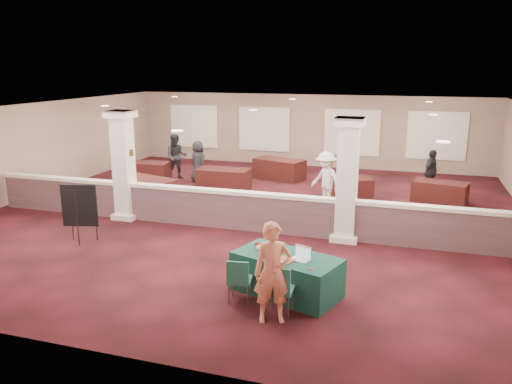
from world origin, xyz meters
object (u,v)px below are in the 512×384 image
(far_table_back_center, at_px, (279,169))
(attendee_a, at_px, (176,156))
(far_table_front_left, at_px, (147,190))
(far_table_front_right, at_px, (348,187))
(woman, at_px, (273,273))
(far_table_back_right, at_px, (440,192))
(attendee_b, at_px, (326,180))
(attendee_c, at_px, (431,173))
(near_table, at_px, (287,275))
(far_table_front_center, at_px, (224,179))
(attendee_d, at_px, (198,162))
(conf_chair_main, at_px, (279,286))
(easel_board, at_px, (80,206))
(far_table_back_left, at_px, (147,171))
(conf_chair_side, at_px, (239,277))

(far_table_back_center, distance_m, attendee_a, 4.16)
(far_table_front_left, height_order, far_table_front_right, far_table_front_left)
(woman, distance_m, far_table_back_right, 9.93)
(far_table_front_left, distance_m, far_table_back_center, 5.77)
(far_table_front_right, bearing_deg, attendee_b, -108.03)
(attendee_c, bearing_deg, far_table_back_right, -138.23)
(woman, height_order, far_table_back_center, woman)
(far_table_back_right, xyz_separation_m, attendee_c, (-0.30, 0.90, 0.46))
(near_table, height_order, far_table_back_right, near_table)
(woman, relative_size, attendee_b, 1.01)
(far_table_front_center, bearing_deg, far_table_back_center, 56.96)
(woman, xyz_separation_m, attendee_d, (-5.72, 9.73, -0.11))
(conf_chair_main, height_order, attendee_c, attendee_c)
(easel_board, bearing_deg, conf_chair_main, -36.57)
(conf_chair_main, height_order, attendee_b, attendee_b)
(far_table_back_left, distance_m, attendee_d, 2.17)
(conf_chair_side, bearing_deg, attendee_c, 60.98)
(near_table, height_order, far_table_back_center, near_table)
(attendee_b, bearing_deg, woman, -51.81)
(conf_chair_main, distance_m, attendee_d, 11.14)
(attendee_b, bearing_deg, attendee_a, -165.17)
(conf_chair_main, distance_m, conf_chair_side, 0.91)
(far_table_back_center, distance_m, attendee_d, 3.28)
(conf_chair_main, height_order, far_table_front_left, conf_chair_main)
(far_table_front_left, xyz_separation_m, attendee_c, (9.04, 3.80, 0.40))
(far_table_front_left, bearing_deg, far_table_front_right, 23.16)
(far_table_front_center, xyz_separation_m, far_table_back_center, (1.51, 2.32, 0.02))
(attendee_b, relative_size, attendee_d, 1.12)
(attendee_d, bearing_deg, far_table_back_left, 34.06)
(attendee_d, bearing_deg, attendee_b, -174.25)
(woman, xyz_separation_m, far_table_front_right, (0.18, 9.19, -0.59))
(attendee_b, relative_size, attendee_c, 1.13)
(far_table_front_center, xyz_separation_m, attendee_c, (7.24, 1.38, 0.42))
(near_table, height_order, far_table_front_left, far_table_front_left)
(woman, relative_size, far_table_back_center, 0.93)
(attendee_a, bearing_deg, conf_chair_side, -78.62)
(attendee_d, bearing_deg, far_table_front_right, -157.68)
(near_table, height_order, far_table_front_right, near_table)
(conf_chair_side, distance_m, attendee_d, 10.47)
(easel_board, height_order, far_table_back_center, easel_board)
(near_table, relative_size, far_table_back_right, 1.22)
(far_table_front_center, distance_m, attendee_d, 1.67)
(far_table_back_center, height_order, attendee_c, attendee_c)
(near_table, distance_m, far_table_front_center, 8.86)
(far_table_front_left, xyz_separation_m, far_table_front_center, (1.80, 2.41, -0.02))
(woman, xyz_separation_m, far_table_front_left, (-6.13, 6.49, -0.52))
(far_table_front_right, distance_m, far_table_back_right, 3.03)
(conf_chair_main, relative_size, far_table_front_center, 0.52)
(far_table_back_left, distance_m, attendee_a, 1.29)
(far_table_back_right, bearing_deg, woman, -108.85)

